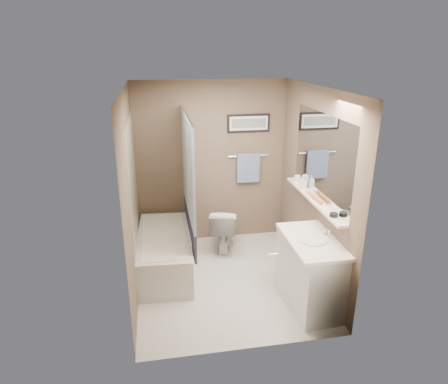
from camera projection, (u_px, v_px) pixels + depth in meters
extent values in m
plane|color=beige|center=(226.00, 280.00, 5.12)|extent=(2.50, 2.50, 0.00)
cube|color=white|center=(226.00, 90.00, 4.30)|extent=(2.20, 2.50, 0.04)
cube|color=brown|center=(211.00, 164.00, 5.84)|extent=(2.20, 0.04, 2.40)
cube|color=brown|center=(251.00, 239.00, 3.57)|extent=(2.20, 0.04, 2.40)
cube|color=brown|center=(133.00, 198.00, 4.53)|extent=(0.04, 2.50, 2.40)
cube|color=brown|center=(313.00, 187.00, 4.88)|extent=(0.04, 2.50, 2.40)
cube|color=#BAAD8C|center=(135.00, 199.00, 5.06)|extent=(0.02, 1.55, 2.00)
cylinder|color=silver|center=(186.00, 114.00, 4.81)|extent=(0.02, 1.55, 0.02)
cube|color=silver|center=(188.00, 166.00, 5.03)|extent=(0.03, 1.45, 1.28)
cube|color=#242443|center=(190.00, 225.00, 5.31)|extent=(0.03, 1.45, 0.36)
cube|color=silver|center=(321.00, 157.00, 4.60)|extent=(0.02, 1.60, 1.00)
cube|color=silver|center=(313.00, 199.00, 4.77)|extent=(0.12, 1.60, 0.03)
cylinder|color=silver|center=(248.00, 156.00, 5.88)|extent=(0.60, 0.02, 0.02)
cube|color=#8DA7CE|center=(248.00, 168.00, 5.93)|extent=(0.34, 0.05, 0.44)
cube|color=black|center=(249.00, 123.00, 5.73)|extent=(0.62, 0.02, 0.26)
cube|color=white|center=(249.00, 123.00, 5.72)|extent=(0.56, 0.00, 0.20)
cube|color=#595959|center=(249.00, 123.00, 5.72)|extent=(0.50, 0.00, 0.13)
cube|color=silver|center=(308.00, 254.00, 3.71)|extent=(0.80, 0.02, 2.00)
cylinder|color=silver|center=(272.00, 255.00, 3.71)|extent=(0.10, 0.02, 0.02)
cube|color=silver|center=(165.00, 253.00, 5.28)|extent=(0.79, 1.54, 0.50)
cube|color=white|center=(164.00, 236.00, 5.20)|extent=(0.56, 1.36, 0.02)
imported|color=silver|center=(224.00, 228.00, 5.79)|extent=(0.53, 0.73, 0.66)
cube|color=silver|center=(311.00, 274.00, 4.50)|extent=(0.56, 0.93, 0.80)
cube|color=white|center=(313.00, 241.00, 4.36)|extent=(0.54, 0.96, 0.04)
cylinder|color=silver|center=(312.00, 239.00, 4.35)|extent=(0.34, 0.34, 0.01)
cylinder|color=white|center=(329.00, 234.00, 4.36)|extent=(0.02, 0.02, 0.10)
sphere|color=silver|center=(326.00, 232.00, 4.46)|extent=(0.05, 0.05, 0.05)
cylinder|color=black|center=(334.00, 215.00, 4.24)|extent=(0.09, 0.09, 0.04)
cylinder|color=#D3631D|center=(317.00, 200.00, 4.65)|extent=(0.05, 0.22, 0.04)
cylinder|color=orange|center=(312.00, 195.00, 4.79)|extent=(0.06, 0.22, 0.04)
cube|color=#CD7DA1|center=(308.00, 193.00, 4.93)|extent=(0.04, 0.16, 0.01)
cylinder|color=white|center=(297.00, 179.00, 5.28)|extent=(0.08, 0.08, 0.10)
imported|color=#999999|center=(303.00, 182.00, 5.08)|extent=(0.08, 0.08, 0.16)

